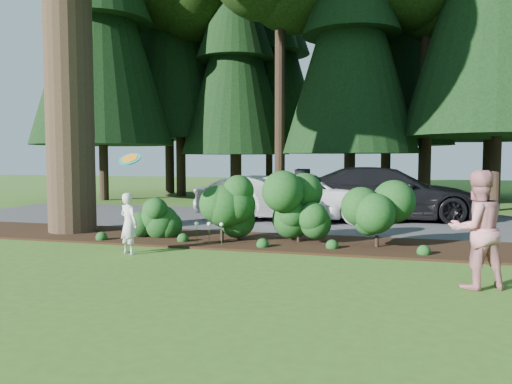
{
  "coord_description": "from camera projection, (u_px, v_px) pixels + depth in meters",
  "views": [
    {
      "loc": [
        3.7,
        -8.18,
        2.04
      ],
      "look_at": [
        0.92,
        1.98,
        1.3
      ],
      "focal_mm": 35.0,
      "sensor_mm": 36.0,
      "label": 1
    }
  ],
  "objects": [
    {
      "name": "driveway",
      "position": [
        273.0,
        219.0,
        16.2
      ],
      "size": [
        22.0,
        6.0,
        0.03
      ],
      "primitive_type": "cube",
      "color": "#38383A",
      "rests_on": "ground"
    },
    {
      "name": "frisbee",
      "position": [
        130.0,
        159.0,
        10.45
      ],
      "size": [
        0.46,
        0.41,
        0.26
      ],
      "color": "teal",
      "rests_on": "ground"
    },
    {
      "name": "car_dark_suv",
      "position": [
        386.0,
        193.0,
        16.07
      ],
      "size": [
        6.02,
        2.94,
        1.69
      ],
      "primitive_type": "imported",
      "rotation": [
        0.0,
        0.0,
        1.67
      ],
      "color": "black",
      "rests_on": "driveway"
    },
    {
      "name": "adult",
      "position": [
        477.0,
        229.0,
        7.72
      ],
      "size": [
        1.09,
        0.98,
        1.84
      ],
      "primitive_type": "imported",
      "rotation": [
        0.0,
        0.0,
        3.53
      ],
      "color": "#B0172C",
      "rests_on": "ground"
    },
    {
      "name": "tree_wall",
      "position": [
        321.0,
        2.0,
        24.02
      ],
      "size": [
        25.66,
        12.15,
        17.09
      ],
      "color": "black",
      "rests_on": "ground"
    },
    {
      "name": "ground",
      "position": [
        178.0,
        270.0,
        8.99
      ],
      "size": [
        80.0,
        80.0,
        0.0
      ],
      "primitive_type": "plane",
      "color": "#375718",
      "rests_on": "ground"
    },
    {
      "name": "child",
      "position": [
        129.0,
        223.0,
        10.49
      ],
      "size": [
        0.56,
        0.47,
        1.29
      ],
      "primitive_type": "imported",
      "rotation": [
        0.0,
        0.0,
        2.74
      ],
      "color": "silver",
      "rests_on": "ground"
    },
    {
      "name": "car_white_suv",
      "position": [
        308.0,
        196.0,
        16.03
      ],
      "size": [
        5.48,
        2.71,
        1.49
      ],
      "primitive_type": "imported",
      "rotation": [
        0.0,
        0.0,
        1.61
      ],
      "color": "white",
      "rests_on": "driveway"
    },
    {
      "name": "shrub_row",
      "position": [
        263.0,
        209.0,
        11.75
      ],
      "size": [
        6.53,
        1.6,
        1.61
      ],
      "color": "#123D15",
      "rests_on": "ground"
    },
    {
      "name": "mulch_bed",
      "position": [
        233.0,
        240.0,
        12.11
      ],
      "size": [
        16.0,
        2.5,
        0.05
      ],
      "primitive_type": "cube",
      "color": "black",
      "rests_on": "ground"
    },
    {
      "name": "lily_cluster",
      "position": [
        209.0,
        225.0,
        11.34
      ],
      "size": [
        0.69,
        0.09,
        0.57
      ],
      "color": "#123D15",
      "rests_on": "ground"
    },
    {
      "name": "car_silver_wagon",
      "position": [
        262.0,
        198.0,
        15.9
      ],
      "size": [
        4.4,
        2.06,
        1.4
      ],
      "primitive_type": "imported",
      "rotation": [
        0.0,
        0.0,
        1.43
      ],
      "color": "silver",
      "rests_on": "driveway"
    }
  ]
}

